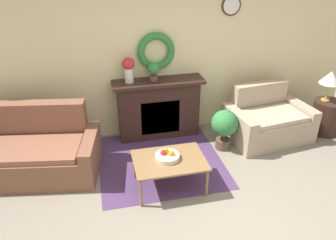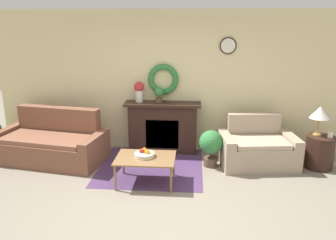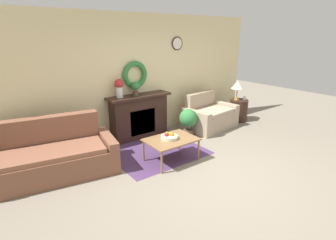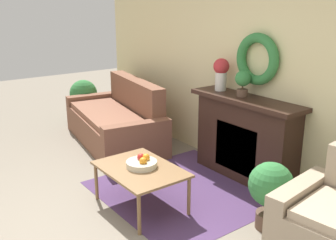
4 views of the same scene
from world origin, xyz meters
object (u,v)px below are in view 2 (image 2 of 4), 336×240
fireplace (163,127)px  vase_on_mantel_left (139,90)px  fruit_bowl (144,154)px  loveseat_right (257,148)px  table_lamp (320,113)px  side_table_by_loveseat (319,152)px  potted_plant_floor_by_loveseat (211,144)px  couch_left (51,144)px  mug (330,135)px  potted_plant_on_mantel (159,93)px  coffee_table (146,160)px

fireplace → vase_on_mantel_left: vase_on_mantel_left is taller
fruit_bowl → loveseat_right: bearing=24.6°
table_lamp → vase_on_mantel_left: vase_on_mantel_left is taller
table_lamp → vase_on_mantel_left: bearing=171.0°
side_table_by_loveseat → potted_plant_floor_by_loveseat: 1.89m
loveseat_right → couch_left: bearing=174.8°
side_table_by_loveseat → vase_on_mantel_left: size_ratio=1.47×
couch_left → loveseat_right: bearing=11.3°
fruit_bowl → potted_plant_floor_by_loveseat: bearing=33.4°
mug → potted_plant_on_mantel: bearing=168.3°
couch_left → vase_on_mantel_left: 1.90m
table_lamp → potted_plant_floor_by_loveseat: 1.92m
coffee_table → mug: (3.04, 0.75, 0.23)m
coffee_table → mug: bearing=13.8°
vase_on_mantel_left → fireplace: bearing=-0.7°
coffee_table → side_table_by_loveseat: size_ratio=1.60×
fireplace → fruit_bowl: (-0.16, -1.34, -0.03)m
side_table_by_loveseat → potted_plant_on_mantel: (-2.87, 0.53, 0.88)m
fireplace → fruit_bowl: 1.35m
fireplace → loveseat_right: bearing=-15.4°
couch_left → table_lamp: bearing=10.7°
loveseat_right → table_lamp: (1.00, -0.02, 0.68)m
loveseat_right → side_table_by_loveseat: (1.06, -0.07, -0.01)m
fireplace → coffee_table: 1.39m
fruit_bowl → potted_plant_floor_by_loveseat: potted_plant_floor_by_loveseat is taller
table_lamp → coffee_table: bearing=-163.0°
vase_on_mantel_left → potted_plant_on_mantel: vase_on_mantel_left is taller
loveseat_right → vase_on_mantel_left: size_ratio=3.56×
loveseat_right → coffee_table: loveseat_right is taller
loveseat_right → table_lamp: table_lamp is taller
side_table_by_loveseat → potted_plant_on_mantel: bearing=169.5°
couch_left → potted_plant_on_mantel: (1.93, 0.58, 0.86)m
coffee_table → fruit_bowl: fruit_bowl is taller
vase_on_mantel_left → potted_plant_floor_by_loveseat: (1.36, -0.65, -0.81)m
mug → vase_on_mantel_left: (-3.35, 0.64, 0.59)m
couch_left → vase_on_mantel_left: (1.55, 0.60, 0.91)m
table_lamp → mug: bearing=-38.2°
fireplace → mug: 2.97m
vase_on_mantel_left → couch_left: bearing=-158.9°
coffee_table → loveseat_right: bearing=25.7°
table_lamp → loveseat_right: bearing=178.7°
couch_left → coffee_table: (1.87, -0.78, 0.08)m
coffee_table → table_lamp: size_ratio=1.81×
couch_left → fireplace: bearing=26.0°
loveseat_right → potted_plant_floor_by_loveseat: (-0.83, -0.17, 0.11)m
fireplace → side_table_by_loveseat: (2.79, -0.55, -0.21)m
potted_plant_floor_by_loveseat → mug: bearing=0.3°
table_lamp → fruit_bowl: bearing=-163.7°
couch_left → potted_plant_floor_by_loveseat: 2.91m
fireplace → table_lamp: bearing=-10.3°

